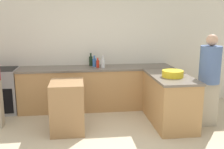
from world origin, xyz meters
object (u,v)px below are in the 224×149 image
Objects in this scene: island_table at (68,107)px; wine_bottle_dark at (91,61)px; hot_sauce_bottle at (98,64)px; water_bottle_blue at (94,62)px; mixing_bowl at (173,74)px; person_at_peninsula at (209,78)px; vinegar_bottle_clear at (103,63)px; range_oven at (2,91)px.

island_table is 1.49m from wine_bottle_dark.
hot_sauce_bottle is 0.88× the size of water_bottle_blue.
wine_bottle_dark reaches higher than mixing_bowl.
wine_bottle_dark is 2.44m from person_at_peninsula.
wine_bottle_dark reaches higher than hot_sauce_bottle.
mixing_bowl is at bearing -42.21° from water_bottle_blue.
vinegar_bottle_clear is at bearing 54.99° from island_table.
vinegar_bottle_clear is 2.09m from person_at_peninsula.
wine_bottle_dark reaches higher than water_bottle_blue.
range_oven is at bearing -174.67° from wine_bottle_dark.
mixing_bowl is (3.22, -1.12, 0.51)m from range_oven.
mixing_bowl is 1.47× the size of vinegar_bottle_clear.
hot_sauce_bottle is at bearing 156.42° from vinegar_bottle_clear.
vinegar_bottle_clear is (0.17, -0.17, 0.01)m from water_bottle_blue.
hot_sauce_bottle is at bearing 149.41° from person_at_peninsula.
person_at_peninsula is at bearing -17.00° from range_oven.
hot_sauce_bottle is at bearing -1.79° from range_oven.
mixing_bowl is 1.81× the size of hot_sauce_bottle.
island_table is 3.12× the size of wine_bottle_dark.
mixing_bowl is at bearing 174.68° from person_at_peninsula.
person_at_peninsula is (2.03, -1.35, -0.13)m from wine_bottle_dark.
vinegar_bottle_clear reaches higher than island_table.
person_at_peninsula is (0.65, -0.06, -0.08)m from mixing_bowl.
range_oven is 1.93m from wine_bottle_dark.
range_oven is at bearing 163.00° from person_at_peninsula.
person_at_peninsula reaches higher than range_oven.
hot_sauce_bottle reaches higher than island_table.
hot_sauce_bottle is 0.14m from water_bottle_blue.
island_table is 1.92m from mixing_bowl.
person_at_peninsula reaches higher than wine_bottle_dark.
vinegar_bottle_clear is (-1.14, 1.01, 0.04)m from mixing_bowl.
hot_sauce_bottle reaches higher than range_oven.
hot_sauce_bottle is at bearing 60.33° from island_table.
island_table is (1.37, -1.12, -0.02)m from range_oven.
wine_bottle_dark is at bearing 146.27° from person_at_peninsula.
water_bottle_blue is (-1.31, 1.18, 0.04)m from mixing_bowl.
water_bottle_blue is at bearing 147.55° from person_at_peninsula.
range_oven is 0.56× the size of person_at_peninsula.
island_table is 3.43× the size of vinegar_bottle_clear.
vinegar_bottle_clear reaches higher than mixing_bowl.
vinegar_bottle_clear is (2.08, -0.11, 0.55)m from range_oven.
water_bottle_blue is at bearing 65.39° from island_table.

